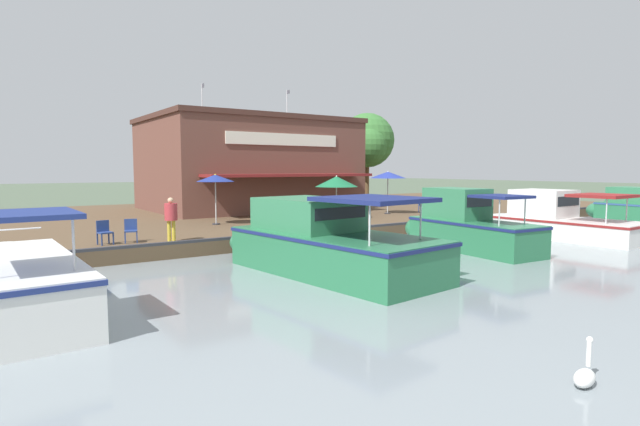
{
  "coord_description": "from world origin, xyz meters",
  "views": [
    {
      "loc": [
        17.32,
        -13.47,
        3.28
      ],
      "look_at": [
        -1.0,
        -0.94,
        1.3
      ],
      "focal_mm": 28.0,
      "sensor_mm": 36.0,
      "label": 1
    }
  ],
  "objects": [
    {
      "name": "cafe_chair_beside_entrance",
      "position": [
        -1.46,
        0.21,
        1.08
      ],
      "size": [
        0.6,
        0.6,
        0.85
      ],
      "color": "navy",
      "rests_on": "quay_deck"
    },
    {
      "name": "waterfront_restaurant",
      "position": [
        -13.22,
        1.52,
        3.59
      ],
      "size": [
        11.67,
        12.67,
        8.15
      ],
      "color": "brown",
      "rests_on": "quay_deck"
    },
    {
      "name": "tree_behind_restaurant",
      "position": [
        -15.21,
        13.59,
        5.53
      ],
      "size": [
        4.79,
        4.57,
        7.34
      ],
      "color": "brown",
      "rests_on": "quay_deck"
    },
    {
      "name": "cafe_chair_back_row_seat",
      "position": [
        -1.43,
        -9.89,
        1.08
      ],
      "size": [
        0.51,
        0.51,
        0.85
      ],
      "color": "navy",
      "rests_on": "quay_deck"
    },
    {
      "name": "swan",
      "position": [
        13.66,
        -6.23,
        0.23
      ],
      "size": [
        0.42,
        0.63,
        0.69
      ],
      "color": "white",
      "rests_on": "river_water"
    },
    {
      "name": "motorboat_far_downstream",
      "position": [
        4.36,
        -4.78,
        0.95
      ],
      "size": [
        8.51,
        3.73,
        2.41
      ],
      "color": "#287047",
      "rests_on": "river_water"
    },
    {
      "name": "motorboat_fourth_along",
      "position": [
        4.03,
        -12.91,
        0.76
      ],
      "size": [
        7.51,
        2.51,
        2.36
      ],
      "color": "white",
      "rests_on": "river_water"
    },
    {
      "name": "quay_edge_fender",
      "position": [
        -0.1,
        0.0,
        0.65
      ],
      "size": [
        0.2,
        50.4,
        0.1
      ],
      "primitive_type": "cube",
      "color": "#2D2D33",
      "rests_on": "quay_deck"
    },
    {
      "name": "motorboat_nearest_quay",
      "position": [
        4.17,
        8.64,
        0.84
      ],
      "size": [
        7.69,
        2.9,
        2.2
      ],
      "color": "silver",
      "rests_on": "river_water"
    },
    {
      "name": "motorboat_second_along",
      "position": [
        4.15,
        2.38,
        0.97
      ],
      "size": [
        6.49,
        2.41,
        2.42
      ],
      "color": "#287047",
      "rests_on": "river_water"
    },
    {
      "name": "mooring_post",
      "position": [
        -0.35,
        -2.62,
        1.05
      ],
      "size": [
        0.22,
        0.22,
        0.89
      ],
      "color": "#473323",
      "rests_on": "quay_deck"
    },
    {
      "name": "quay_deck",
      "position": [
        -11.0,
        0.0,
        0.3
      ],
      "size": [
        22.0,
        56.0,
        0.6
      ],
      "primitive_type": "cube",
      "color": "brown",
      "rests_on": "ground"
    },
    {
      "name": "cafe_chair_mid_patio",
      "position": [
        -1.4,
        -9.0,
        1.08
      ],
      "size": [
        0.53,
        0.53,
        0.85
      ],
      "color": "navy",
      "rests_on": "quay_deck"
    },
    {
      "name": "ground_plane",
      "position": [
        0.0,
        0.0,
        0.0
      ],
      "size": [
        220.0,
        220.0,
        0.0
      ],
      "primitive_type": "plane",
      "color": "#4C5B47"
    },
    {
      "name": "cafe_chair_under_first_umbrella",
      "position": [
        -2.49,
        10.95,
        1.08
      ],
      "size": [
        0.59,
        0.59,
        0.85
      ],
      "color": "navy",
      "rests_on": "quay_deck"
    },
    {
      "name": "person_at_quay_edge",
      "position": [
        -0.76,
        -7.72,
        1.61
      ],
      "size": [
        0.46,
        0.46,
        1.63
      ],
      "color": "gold",
      "rests_on": "quay_deck"
    },
    {
      "name": "patio_umbrella_mid_patio_left",
      "position": [
        -4.05,
        2.21,
        2.59
      ],
      "size": [
        2.28,
        2.28,
        2.31
      ],
      "color": "#B7B7B7",
      "rests_on": "quay_deck"
    },
    {
      "name": "patio_umbrella_far_corner",
      "position": [
        -4.8,
        6.53,
        2.9
      ],
      "size": [
        2.14,
        2.14,
        2.55
      ],
      "color": "#B7B7B7",
      "rests_on": "quay_deck"
    },
    {
      "name": "patio_umbrella_near_quay_edge",
      "position": [
        -5.12,
        -4.16,
        2.81
      ],
      "size": [
        1.79,
        1.79,
        2.43
      ],
      "color": "#B7B7B7",
      "rests_on": "quay_deck"
    },
    {
      "name": "cafe_chair_facing_river",
      "position": [
        -4.13,
        1.47,
        1.08
      ],
      "size": [
        0.51,
        0.51,
        0.85
      ],
      "color": "navy",
      "rests_on": "quay_deck"
    },
    {
      "name": "cafe_chair_far_corner_seat",
      "position": [
        -4.3,
        8.91,
        1.08
      ],
      "size": [
        0.58,
        0.58,
        0.85
      ],
      "color": "navy",
      "rests_on": "quay_deck"
    }
  ]
}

